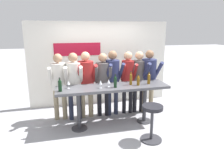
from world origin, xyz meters
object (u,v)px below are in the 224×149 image
person_far_left (59,80)px  person_right (128,76)px  bar_stool (152,117)px  wine_bottle_1 (60,85)px  wine_bottle_4 (138,80)px  wine_glass_2 (101,83)px  wine_glass_1 (68,83)px  person_center_left (86,78)px  wine_bottle_3 (131,79)px  wine_bottle_2 (149,78)px  person_far_right (139,75)px  tasting_table (113,92)px  wine_glass_0 (109,82)px  person_left (74,79)px  person_center_right (113,76)px  wine_bottle_0 (115,81)px  person_rightmost (149,75)px  person_center (103,78)px

person_far_left → person_right: person_right is taller
bar_stool → wine_bottle_1: size_ratio=2.55×
bar_stool → wine_bottle_4: bearing=92.0°
wine_glass_2 → person_right: bearing=38.7°
wine_bottle_4 → wine_glass_1: (-1.58, 0.12, 0.01)m
person_center_left → person_right: person_center_left is taller
person_center_left → wine_glass_2: (0.24, -0.68, 0.05)m
person_center_left → wine_bottle_3: bearing=-35.1°
person_right → wine_bottle_2: person_right is taller
person_far_left → person_center_left: (0.66, -0.02, 0.01)m
person_far_right → wine_bottle_4: size_ratio=6.49×
wine_bottle_3 → wine_glass_1: bearing=178.1°
tasting_table → wine_glass_0: wine_glass_0 is taller
tasting_table → wine_bottle_4: bearing=-6.8°
tasting_table → wine_glass_0: bearing=-155.9°
wine_bottle_4 → wine_glass_0: size_ratio=1.46×
wine_bottle_3 → bar_stool: bearing=-77.5°
person_left → person_center_left: (0.30, 0.07, -0.00)m
person_center_right → wine_bottle_4: 0.79m
wine_bottle_3 → wine_glass_1: (-1.42, 0.05, -0.02)m
person_center_right → person_far_right: size_ratio=1.02×
person_far_left → person_far_right: size_ratio=1.00×
bar_stool → wine_bottle_0: size_ratio=2.42×
wine_bottle_0 → person_center_left: bearing=128.9°
bar_stool → wine_bottle_2: bearing=72.2°
wine_bottle_0 → wine_bottle_4: size_ratio=1.20×
person_far_right → wine_glass_0: bearing=-140.9°
wine_glass_0 → person_rightmost: bearing=25.5°
person_far_right → wine_glass_2: size_ratio=9.45×
wine_bottle_4 → wine_glass_2: (-0.89, -0.02, 0.01)m
tasting_table → person_left: bearing=148.5°
wine_bottle_3 → wine_bottle_1: bearing=-175.6°
bar_stool → person_far_left: 2.38m
person_far_left → wine_glass_2: (0.90, -0.71, 0.06)m
wine_bottle_4 → wine_glass_0: (-0.70, 0.02, 0.01)m
person_center → wine_bottle_4: (0.71, -0.64, 0.06)m
person_left → wine_bottle_2: bearing=-13.6°
wine_bottle_0 → wine_bottle_3: bearing=16.7°
wine_bottle_2 → tasting_table: bearing=179.2°
person_right → person_far_left: bearing=-174.8°
bar_stool → wine_glass_1: wine_glass_1 is taller
person_center_left → wine_bottle_0: (0.57, -0.71, 0.06)m
person_center → wine_bottle_1: 1.26m
person_center_right → wine_bottle_2: person_center_right is taller
bar_stool → person_center: size_ratio=0.46×
tasting_table → person_center_right: size_ratio=1.50×
person_left → person_rightmost: person_rightmost is taller
person_left → person_right: (1.40, 0.07, -0.00)m
person_rightmost → wine_bottle_1: size_ratio=5.76×
person_far_left → person_center: 1.08m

